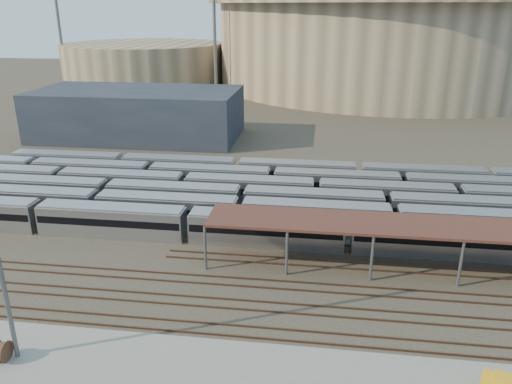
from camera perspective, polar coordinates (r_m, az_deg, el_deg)
name	(u,v)px	position (r m, az deg, el deg)	size (l,w,h in m)	color
ground	(280,280)	(51.76, 2.72, -10.05)	(420.00, 420.00, 0.00)	#383026
apron	(196,376)	(40.34, -6.91, -20.19)	(50.00, 9.00, 0.20)	gray
subway_trains	(297,199)	(67.59, 4.66, -0.80)	(127.93, 23.90, 3.60)	#A2A1A6
inspection_shed	(502,232)	(56.02, 26.30, -4.11)	(60.30, 6.00, 5.30)	#5E5E63
empty_tracks	(275,307)	(47.49, 2.17, -13.01)	(170.00, 9.62, 0.18)	#4C3323
stadium	(389,36)	(185.91, 15.00, 16.85)	(124.00, 124.00, 32.50)	#9C876A
secondary_arena	(145,64)	(186.65, -12.61, 14.13)	(56.00, 56.00, 14.00)	#9C876A
service_building	(138,114)	(108.75, -13.37, 8.69)	(42.00, 20.00, 10.00)	#1E232D
floodlight_0	(214,26)	(158.13, -4.78, 18.43)	(4.00, 1.00, 38.40)	#5E5E63
floodlight_1	(59,24)	(186.85, -21.61, 17.46)	(4.00, 1.00, 38.40)	#5E5E63
floodlight_3	(292,21)	(204.94, 4.16, 18.91)	(4.00, 1.00, 38.40)	#5E5E63
cable_reel_west	(1,351)	(45.43, -27.10, -15.87)	(1.69, 1.69, 0.94)	brown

